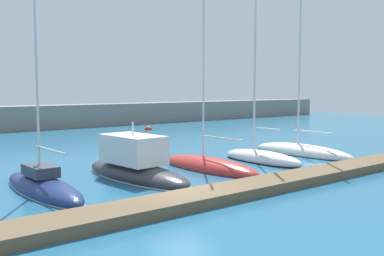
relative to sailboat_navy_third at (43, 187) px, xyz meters
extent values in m
plane|color=#236084|center=(4.41, -4.54, -0.26)|extent=(120.00, 120.00, 0.00)
cube|color=brown|center=(4.41, -5.79, -0.04)|extent=(34.79, 1.98, 0.44)
ellipsoid|color=navy|center=(0.00, -0.01, -0.09)|extent=(1.97, 7.51, 1.09)
ellipsoid|color=silver|center=(0.00, -0.01, -0.24)|extent=(1.99, 7.59, 0.12)
cylinder|color=silver|center=(-0.01, 0.31, 6.41)|extent=(0.11, 0.11, 11.90)
cylinder|color=silver|center=(0.02, -0.98, 1.77)|extent=(0.14, 3.13, 0.08)
cube|color=#333842|center=(0.00, 0.21, 0.70)|extent=(1.13, 1.99, 0.49)
ellipsoid|color=#2D2D33|center=(4.87, 0.03, -0.02)|extent=(2.98, 8.10, 1.08)
ellipsoid|color=silver|center=(4.87, 0.03, -0.24)|extent=(3.01, 8.18, 0.12)
cube|color=silver|center=(4.85, 0.26, 1.25)|extent=(2.25, 3.64, 1.46)
cube|color=black|center=(4.78, 1.24, 1.47)|extent=(1.85, 1.01, 0.81)
cylinder|color=silver|center=(4.85, 0.26, 2.32)|extent=(0.08, 0.08, 0.69)
ellipsoid|color=#B72D28|center=(9.43, -0.40, -0.11)|extent=(2.50, 7.49, 1.16)
cylinder|color=silver|center=(9.41, 0.04, 5.89)|extent=(0.10, 0.10, 10.85)
cylinder|color=silver|center=(9.49, -1.42, 1.65)|extent=(0.26, 3.23, 0.07)
ellipsoid|color=white|center=(13.68, -0.60, -0.02)|extent=(1.73, 6.04, 1.02)
ellipsoid|color=black|center=(13.68, -0.60, -0.24)|extent=(1.75, 6.10, 0.12)
cylinder|color=silver|center=(13.66, 0.10, 6.61)|extent=(0.13, 0.13, 12.23)
cylinder|color=silver|center=(13.69, -1.06, 1.89)|extent=(0.14, 1.90, 0.09)
ellipsoid|color=silver|center=(18.21, -0.16, -0.09)|extent=(2.08, 8.01, 1.19)
ellipsoid|color=black|center=(18.21, -0.16, -0.24)|extent=(2.10, 8.09, 0.12)
cylinder|color=silver|center=(18.20, 0.19, 7.42)|extent=(0.13, 0.13, 13.84)
cylinder|color=silver|center=(18.22, -1.03, 1.43)|extent=(0.15, 3.01, 0.09)
sphere|color=red|center=(19.82, 22.06, -0.26)|extent=(0.83, 0.83, 0.83)
camera|label=1|loc=(-6.88, -19.45, 4.41)|focal=41.49mm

